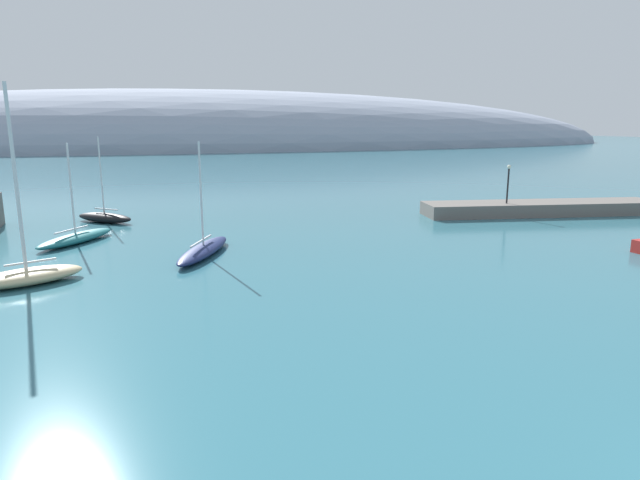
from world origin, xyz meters
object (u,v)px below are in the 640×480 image
Objects in this scene: sailboat_navy_outer_mooring at (204,249)px; sailboat_black_end_of_line at (105,217)px; harbor_lamp_post at (508,179)px; sailboat_teal_near_shore at (76,238)px; sailboat_sand_mid_mooring at (27,274)px.

sailboat_black_end_of_line is at bearing 50.66° from sailboat_navy_outer_mooring.
sailboat_navy_outer_mooring is at bearing -168.07° from harbor_lamp_post.
harbor_lamp_post is at bearing -54.02° from sailboat_teal_near_shore.
sailboat_sand_mid_mooring reaches higher than sailboat_navy_outer_mooring.
sailboat_black_end_of_line is at bearing 25.57° from sailboat_teal_near_shore.
sailboat_navy_outer_mooring is 16.79m from sailboat_black_end_of_line.
sailboat_navy_outer_mooring is at bearing 155.93° from sailboat_black_end_of_line.
sailboat_teal_near_shore is at bearing 178.65° from harbor_lamp_post.
sailboat_teal_near_shore is at bearing -120.23° from sailboat_sand_mid_mooring.
sailboat_teal_near_shore is 10.64m from sailboat_sand_mid_mooring.
sailboat_black_end_of_line is 37.01m from harbor_lamp_post.
sailboat_teal_near_shore is 0.68× the size of sailboat_sand_mid_mooring.
harbor_lamp_post is (29.13, 6.15, 3.10)m from sailboat_navy_outer_mooring.
sailboat_black_end_of_line reaches higher than harbor_lamp_post.
sailboat_navy_outer_mooring is 29.94m from harbor_lamp_post.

